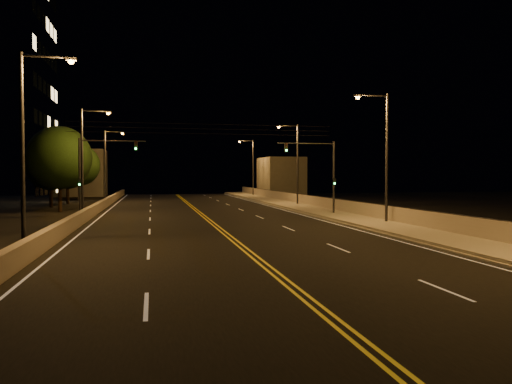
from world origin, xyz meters
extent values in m
plane|color=black|center=(0.00, 0.00, 0.00)|extent=(160.00, 160.00, 0.00)
cube|color=black|center=(0.00, 20.00, 0.01)|extent=(18.00, 120.00, 0.02)
cube|color=gray|center=(10.80, 20.00, 0.15)|extent=(3.60, 120.00, 0.30)
cube|color=gray|center=(8.93, 20.00, 0.07)|extent=(0.14, 120.00, 0.15)
cube|color=gray|center=(12.45, 20.00, 0.80)|extent=(0.30, 120.00, 1.00)
cube|color=gray|center=(-9.38, 20.00, 0.46)|extent=(0.45, 120.00, 0.91)
cube|color=slate|center=(16.50, 67.49, 3.18)|extent=(6.00, 10.00, 6.37)
cube|color=slate|center=(-16.00, 75.19, 3.86)|extent=(8.00, 8.00, 7.72)
cylinder|color=black|center=(12.45, 20.00, 1.33)|extent=(0.06, 120.00, 0.06)
cube|color=silver|center=(-8.60, 20.00, 0.02)|extent=(0.12, 116.00, 0.00)
cube|color=silver|center=(8.60, 20.00, 0.02)|extent=(0.12, 116.00, 0.00)
cube|color=gold|center=(-0.15, 20.00, 0.02)|extent=(0.12, 116.00, 0.00)
cube|color=gold|center=(0.15, 20.00, 0.02)|extent=(0.12, 116.00, 0.00)
cube|color=silver|center=(-4.50, 1.50, 0.02)|extent=(0.12, 3.00, 0.00)
cube|color=silver|center=(-4.50, 10.50, 0.02)|extent=(0.12, 3.00, 0.00)
cube|color=silver|center=(-4.50, 19.50, 0.02)|extent=(0.12, 3.00, 0.00)
cube|color=silver|center=(-4.50, 28.50, 0.02)|extent=(0.12, 3.00, 0.00)
cube|color=silver|center=(-4.50, 37.50, 0.02)|extent=(0.12, 3.00, 0.00)
cube|color=silver|center=(-4.50, 46.50, 0.02)|extent=(0.12, 3.00, 0.00)
cube|color=silver|center=(-4.50, 55.50, 0.02)|extent=(0.12, 3.00, 0.00)
cube|color=silver|center=(-4.50, 64.50, 0.02)|extent=(0.12, 3.00, 0.00)
cube|color=silver|center=(-4.50, 73.50, 0.02)|extent=(0.12, 3.00, 0.00)
cube|color=silver|center=(4.50, 1.50, 0.02)|extent=(0.12, 3.00, 0.00)
cube|color=silver|center=(4.50, 10.50, 0.02)|extent=(0.12, 3.00, 0.00)
cube|color=silver|center=(4.50, 19.50, 0.02)|extent=(0.12, 3.00, 0.00)
cube|color=silver|center=(4.50, 28.50, 0.02)|extent=(0.12, 3.00, 0.00)
cube|color=silver|center=(4.50, 37.50, 0.02)|extent=(0.12, 3.00, 0.00)
cube|color=silver|center=(4.50, 46.50, 0.02)|extent=(0.12, 3.00, 0.00)
cube|color=silver|center=(4.50, 55.50, 0.02)|extent=(0.12, 3.00, 0.00)
cube|color=silver|center=(4.50, 64.50, 0.02)|extent=(0.12, 3.00, 0.00)
cube|color=silver|center=(4.50, 73.50, 0.02)|extent=(0.12, 3.00, 0.00)
cylinder|color=#2D2D33|center=(11.80, 20.08, 4.61)|extent=(0.20, 0.20, 9.22)
cylinder|color=#2D2D33|center=(10.70, 20.08, 9.07)|extent=(2.20, 0.12, 0.12)
cube|color=#2D2D33|center=(9.60, 20.08, 9.00)|extent=(0.50, 0.25, 0.14)
sphere|color=#FF9E2D|center=(9.60, 20.08, 8.90)|extent=(0.28, 0.28, 0.28)
cylinder|color=#2D2D33|center=(11.80, 41.93, 4.61)|extent=(0.20, 0.20, 9.22)
cylinder|color=#2D2D33|center=(10.70, 41.93, 9.07)|extent=(2.20, 0.12, 0.12)
cube|color=#2D2D33|center=(9.60, 41.93, 9.00)|extent=(0.50, 0.25, 0.14)
sphere|color=#FF9E2D|center=(9.60, 41.93, 8.90)|extent=(0.28, 0.28, 0.28)
cylinder|color=#2D2D33|center=(11.80, 67.21, 4.61)|extent=(0.20, 0.20, 9.22)
cylinder|color=#2D2D33|center=(10.70, 67.21, 9.07)|extent=(2.20, 0.12, 0.12)
cube|color=#2D2D33|center=(9.60, 67.21, 9.00)|extent=(0.50, 0.25, 0.14)
sphere|color=#FF9E2D|center=(9.60, 67.21, 8.90)|extent=(0.28, 0.28, 0.28)
cylinder|color=#2D2D33|center=(-10.20, 12.61, 4.61)|extent=(0.20, 0.20, 9.22)
cylinder|color=#2D2D33|center=(-9.10, 12.61, 9.07)|extent=(2.20, 0.12, 0.12)
cube|color=#2D2D33|center=(-8.00, 12.61, 9.00)|extent=(0.50, 0.25, 0.14)
sphere|color=#FF9E2D|center=(-8.00, 12.61, 8.90)|extent=(0.28, 0.28, 0.28)
cylinder|color=#2D2D33|center=(-10.20, 32.83, 4.61)|extent=(0.20, 0.20, 9.22)
cylinder|color=#2D2D33|center=(-9.10, 32.83, 9.07)|extent=(2.20, 0.12, 0.12)
cube|color=#2D2D33|center=(-8.00, 32.83, 9.00)|extent=(0.50, 0.25, 0.14)
sphere|color=#FF9E2D|center=(-8.00, 32.83, 8.90)|extent=(0.28, 0.28, 0.28)
cylinder|color=#2D2D33|center=(-10.20, 54.39, 4.61)|extent=(0.20, 0.20, 9.22)
cylinder|color=#2D2D33|center=(-9.10, 54.39, 9.07)|extent=(2.20, 0.12, 0.12)
cube|color=#2D2D33|center=(-8.00, 54.39, 9.00)|extent=(0.50, 0.25, 0.14)
sphere|color=#FF9E2D|center=(-8.00, 54.39, 8.90)|extent=(0.28, 0.28, 0.28)
cylinder|color=#2D2D33|center=(11.00, 28.34, 3.21)|extent=(0.18, 0.18, 6.43)
cylinder|color=#2D2D33|center=(8.50, 28.34, 6.23)|extent=(5.00, 0.10, 0.10)
cube|color=black|center=(6.75, 28.34, 5.88)|extent=(0.28, 0.18, 0.80)
sphere|color=#19FF4C|center=(6.75, 28.23, 5.63)|extent=(0.14, 0.14, 0.14)
cube|color=black|center=(11.00, 28.19, 3.00)|extent=(0.22, 0.14, 0.55)
cylinder|color=#2D2D33|center=(-9.80, 28.34, 3.21)|extent=(0.18, 0.18, 6.43)
cylinder|color=#2D2D33|center=(-7.30, 28.34, 6.23)|extent=(5.00, 0.10, 0.10)
cube|color=black|center=(-5.55, 28.34, 5.88)|extent=(0.28, 0.18, 0.80)
sphere|color=#19FF4C|center=(-5.55, 28.23, 5.63)|extent=(0.14, 0.14, 0.14)
cube|color=black|center=(-9.80, 28.19, 3.00)|extent=(0.22, 0.14, 0.55)
cylinder|color=black|center=(0.00, 29.50, 7.00)|extent=(22.00, 0.03, 0.03)
cylinder|color=black|center=(0.00, 29.50, 7.40)|extent=(22.00, 0.03, 0.03)
cylinder|color=black|center=(0.00, 29.50, 7.80)|extent=(22.00, 0.03, 0.03)
cylinder|color=black|center=(-13.01, 38.51, 1.44)|extent=(0.36, 0.36, 2.88)
sphere|color=black|center=(-13.01, 38.51, 5.20)|extent=(6.08, 6.08, 6.08)
cylinder|color=black|center=(-15.18, 45.80, 1.25)|extent=(0.36, 0.36, 2.50)
sphere|color=black|center=(-15.18, 45.80, 4.52)|extent=(5.29, 5.29, 5.29)
cylinder|color=black|center=(-14.43, 52.01, 1.22)|extent=(0.36, 0.36, 2.44)
sphere|color=black|center=(-14.43, 52.01, 4.41)|extent=(5.15, 5.15, 5.15)
cylinder|color=black|center=(-14.13, 59.59, 1.35)|extent=(0.36, 0.36, 2.70)
sphere|color=black|center=(-14.13, 59.59, 4.87)|extent=(5.69, 5.69, 5.69)
camera|label=1|loc=(-4.32, -12.25, 3.58)|focal=35.00mm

